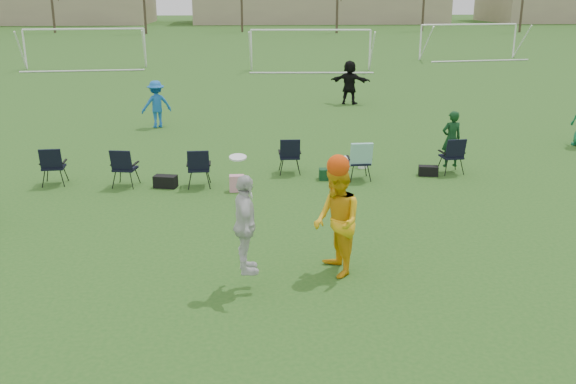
{
  "coord_description": "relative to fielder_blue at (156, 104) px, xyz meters",
  "views": [
    {
      "loc": [
        -0.32,
        -7.91,
        4.62
      ],
      "look_at": [
        0.47,
        2.83,
        1.25
      ],
      "focal_mm": 40.0,
      "sensor_mm": 36.0,
      "label": 1
    }
  ],
  "objects": [
    {
      "name": "ground",
      "position": [
        3.31,
        -14.88,
        -0.83
      ],
      "size": [
        260.0,
        260.0,
        0.0
      ],
      "primitive_type": "plane",
      "color": "#23551A",
      "rests_on": "ground"
    },
    {
      "name": "fielder_blue",
      "position": [
        0.0,
        0.0,
        0.0
      ],
      "size": [
        1.22,
        0.98,
        1.65
      ],
      "primitive_type": "imported",
      "rotation": [
        0.0,
        0.0,
        3.54
      ],
      "color": "blue",
      "rests_on": "ground"
    },
    {
      "name": "fielder_black",
      "position": [
        7.63,
        4.43,
        0.1
      ],
      "size": [
        1.8,
        1.15,
        1.86
      ],
      "primitive_type": "imported",
      "rotation": [
        0.0,
        0.0,
        2.76
      ],
      "color": "black",
      "rests_on": "ground"
    },
    {
      "name": "center_contest",
      "position": [
        4.05,
        -12.96,
        0.2
      ],
      "size": [
        2.2,
        1.54,
        2.22
      ],
      "color": "silver",
      "rests_on": "ground"
    },
    {
      "name": "sideline_setup",
      "position": [
        3.89,
        -6.92,
        -0.33
      ],
      "size": [
        10.87,
        2.17,
        1.65
      ],
      "color": "#0E3617",
      "rests_on": "ground"
    },
    {
      "name": "goal_left",
      "position": [
        -6.69,
        19.12,
        1.1
      ],
      "size": [
        7.39,
        0.76,
        2.46
      ],
      "rotation": [
        0.0,
        0.0,
        0.09
      ],
      "color": "white",
      "rests_on": "ground"
    },
    {
      "name": "goal_mid",
      "position": [
        7.31,
        17.12,
        1.1
      ],
      "size": [
        7.4,
        0.63,
        2.46
      ],
      "rotation": [
        0.0,
        0.0,
        -0.07
      ],
      "color": "white",
      "rests_on": "ground"
    },
    {
      "name": "goal_right",
      "position": [
        19.31,
        23.12,
        1.1
      ],
      "size": [
        7.35,
        1.14,
        2.46
      ],
      "rotation": [
        0.0,
        0.0,
        0.14
      ],
      "color": "white",
      "rests_on": "ground"
    }
  ]
}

